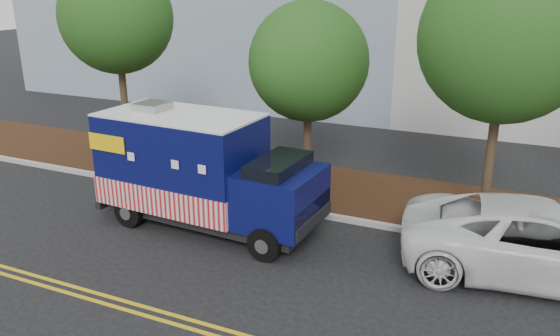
% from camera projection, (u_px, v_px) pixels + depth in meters
% --- Properties ---
extents(ground, '(120.00, 120.00, 0.00)m').
position_uv_depth(ground, '(221.00, 221.00, 15.56)').
color(ground, black).
rests_on(ground, ground).
extents(curb, '(120.00, 0.18, 0.15)m').
position_uv_depth(curb, '(244.00, 201.00, 16.74)').
color(curb, '#9E9E99').
rests_on(curb, ground).
extents(mulch_strip, '(120.00, 4.00, 0.15)m').
position_uv_depth(mulch_strip, '(273.00, 180.00, 18.55)').
color(mulch_strip, black).
rests_on(mulch_strip, ground).
extents(centerline_near, '(120.00, 0.10, 0.01)m').
position_uv_depth(centerline_near, '(117.00, 299.00, 11.72)').
color(centerline_near, gold).
rests_on(centerline_near, ground).
extents(centerline_far, '(120.00, 0.10, 0.01)m').
position_uv_depth(centerline_far, '(109.00, 305.00, 11.50)').
color(centerline_far, gold).
rests_on(centerline_far, ground).
extents(tree_a, '(3.94, 3.94, 7.26)m').
position_uv_depth(tree_a, '(116.00, 17.00, 19.02)').
color(tree_a, '#38281C').
rests_on(tree_a, ground).
extents(tree_b, '(3.75, 3.75, 5.98)m').
position_uv_depth(tree_b, '(309.00, 62.00, 16.93)').
color(tree_b, '#38281C').
rests_on(tree_b, ground).
extents(tree_c, '(4.46, 4.46, 7.34)m').
position_uv_depth(tree_c, '(506.00, 38.00, 13.96)').
color(tree_c, '#38281C').
rests_on(tree_c, ground).
extents(sign_post, '(0.06, 0.06, 2.40)m').
position_uv_depth(sign_post, '(145.00, 149.00, 18.06)').
color(sign_post, '#473828').
rests_on(sign_post, ground).
extents(food_truck, '(6.43, 2.71, 3.32)m').
position_uv_depth(food_truck, '(199.00, 173.00, 14.89)').
color(food_truck, black).
rests_on(food_truck, ground).
extents(white_car, '(6.59, 3.61, 1.75)m').
position_uv_depth(white_car, '(544.00, 242.00, 12.37)').
color(white_car, silver).
rests_on(white_car, ground).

